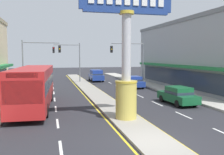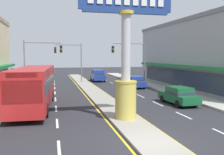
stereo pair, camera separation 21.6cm
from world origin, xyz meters
The scene contains 14 objects.
ground_plane centered at (0.00, 0.00, 0.00)m, with size 160.00×160.00×0.00m, color #28282D.
median_strip centered at (0.00, 18.00, 0.07)m, with size 2.11×52.00×0.14m, color gray.
sidewalk_left centered at (-8.98, 16.00, 0.09)m, with size 2.66×60.00×0.18m, color #ADA89E.
sidewalk_right centered at (8.98, 16.00, 0.09)m, with size 2.66×60.00×0.18m, color #ADA89E.
lane_markings centered at (0.00, 16.65, 0.00)m, with size 8.85×52.00×0.01m.
district_sign centered at (0.00, 4.45, 4.02)m, with size 6.00×1.43×8.50m.
storefront_right centered at (15.19, 17.55, 4.35)m, with size 10.16×25.01×8.69m.
traffic_light_left_side centered at (-6.29, 22.75, 4.25)m, with size 4.86×0.46×6.20m.
traffic_light_right_side centered at (6.29, 22.16, 4.25)m, with size 4.86×0.46×6.20m.
traffic_light_median_far centered at (-1.65, 28.19, 4.19)m, with size 4.20×0.46×6.20m.
bus_near_right_lane centered at (-6.01, 9.97, 1.87)m, with size 3.14×11.32×3.26m.
sedan_far_right_lane centered at (6.01, 8.55, 0.79)m, with size 1.98×4.37×1.53m.
suv_near_left_lane centered at (2.70, 29.61, 0.98)m, with size 2.00×4.62×1.90m.
sedan_mid_left_lane centered at (6.01, 20.22, 0.79)m, with size 1.84×4.30×1.53m.
Camera 2 is at (-4.57, -10.75, 4.18)m, focal length 39.78 mm.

